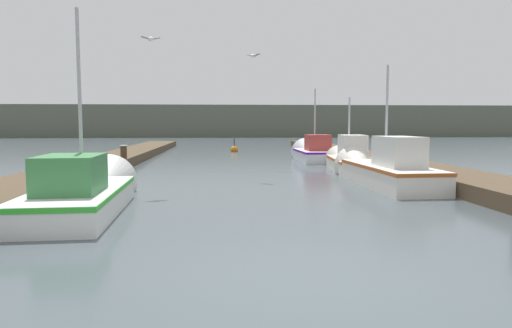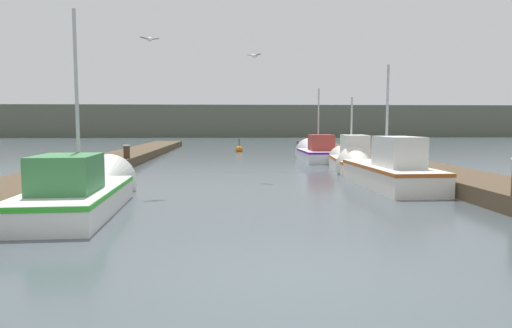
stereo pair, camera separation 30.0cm
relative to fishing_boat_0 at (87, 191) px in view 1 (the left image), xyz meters
name	(u,v)px [view 1 (the left image)]	position (x,y,z in m)	size (l,w,h in m)	color
ground_plane	(305,281)	(4.25, -5.37, -0.42)	(200.00, 200.00, 0.00)	#424C51
dock_left	(108,162)	(-2.14, 10.63, -0.19)	(2.31, 40.00, 0.44)	#4C3D2B
dock_right	(376,160)	(10.63, 10.63, -0.19)	(2.31, 40.00, 0.44)	#4C3D2B
distant_shore_ridge	(229,121)	(4.25, 63.29, 1.95)	(120.00, 16.00, 4.73)	#565B4C
fishing_boat_0	(87,191)	(0.00, 0.00, 0.00)	(1.99, 5.82, 5.07)	silver
fishing_boat_1	(381,169)	(8.47, 3.78, 0.08)	(1.83, 6.19, 4.30)	silver
fishing_boat_2	(348,159)	(8.63, 8.38, 0.05)	(1.87, 5.03, 3.53)	silver
fishing_boat_3	(313,152)	(8.13, 13.58, 0.01)	(1.85, 4.88, 4.40)	silver
mooring_piling_1	(124,157)	(-1.20, 9.68, 0.11)	(0.32, 0.32, 1.04)	#473523
channel_buoy	(234,150)	(4.03, 21.57, -0.26)	(0.54, 0.54, 1.04)	#BF6513
seagull_lead	(150,39)	(1.16, 2.52, 4.00)	(0.55, 0.33, 0.12)	white
seagull_1	(253,56)	(4.33, 5.64, 4.01)	(0.50, 0.44, 0.12)	white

